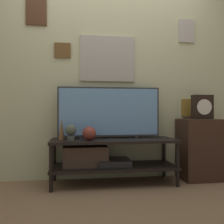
% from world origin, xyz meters
% --- Properties ---
extents(ground_plane, '(12.00, 12.00, 0.00)m').
position_xyz_m(ground_plane, '(0.00, 0.00, 0.00)').
color(ground_plane, '#846647').
extents(wall_back, '(6.40, 0.08, 2.70)m').
position_xyz_m(wall_back, '(0.00, 0.58, 1.35)').
color(wall_back, beige).
rests_on(wall_back, ground_plane).
extents(media_console, '(1.39, 0.49, 0.50)m').
position_xyz_m(media_console, '(-0.11, 0.29, 0.32)').
color(media_console, black).
rests_on(media_console, ground_plane).
extents(television, '(1.18, 0.05, 0.59)m').
position_xyz_m(television, '(-0.03, 0.39, 0.81)').
color(television, '#333338').
rests_on(television, media_console).
extents(vase_slim_bronze, '(0.07, 0.07, 0.24)m').
position_xyz_m(vase_slim_bronze, '(-0.57, 0.30, 0.62)').
color(vase_slim_bronze, brown).
rests_on(vase_slim_bronze, media_console).
extents(vase_round_glass, '(0.15, 0.15, 0.15)m').
position_xyz_m(vase_round_glass, '(-0.28, 0.21, 0.57)').
color(vase_round_glass, brown).
rests_on(vase_round_glass, media_console).
extents(decorative_bust, '(0.12, 0.12, 0.17)m').
position_xyz_m(decorative_bust, '(-0.47, 0.24, 0.60)').
color(decorative_bust, '#4C5647').
rests_on(decorative_bust, media_console).
extents(side_table, '(0.45, 0.39, 0.72)m').
position_xyz_m(side_table, '(1.04, 0.34, 0.36)').
color(side_table, '#382319').
rests_on(side_table, ground_plane).
extents(mantel_clock, '(0.24, 0.11, 0.29)m').
position_xyz_m(mantel_clock, '(1.09, 0.35, 0.86)').
color(mantel_clock, black).
rests_on(mantel_clock, side_table).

